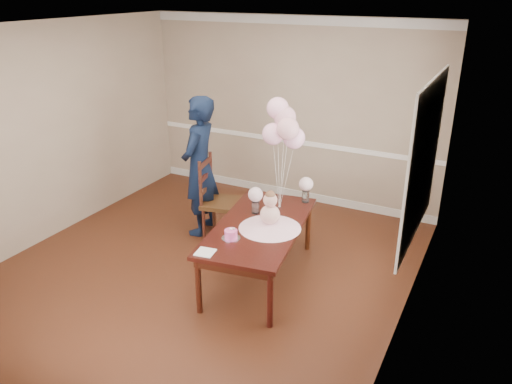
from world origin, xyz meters
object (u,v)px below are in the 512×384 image
Objects in this scene: dining_chair_seat at (222,203)px; woman at (200,167)px; dining_table_top at (259,226)px; birthday_cake at (231,234)px.

dining_chair_seat is 0.56m from woman.
woman reaches higher than dining_chair_seat.
dining_chair_seat is at bearing 75.20° from woman.
dining_table_top is 3.75× the size of dining_chair_seat.
woman is at bearing 141.50° from dining_table_top.
dining_table_top is at bearing 51.31° from woman.
dining_chair_seat is (-0.86, 0.66, -0.16)m from dining_table_top.
woman is (-1.10, 1.11, 0.20)m from birthday_cake.
birthday_cake is 0.07× the size of woman.
birthday_cake is (-0.11, -0.42, 0.07)m from dining_table_top.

